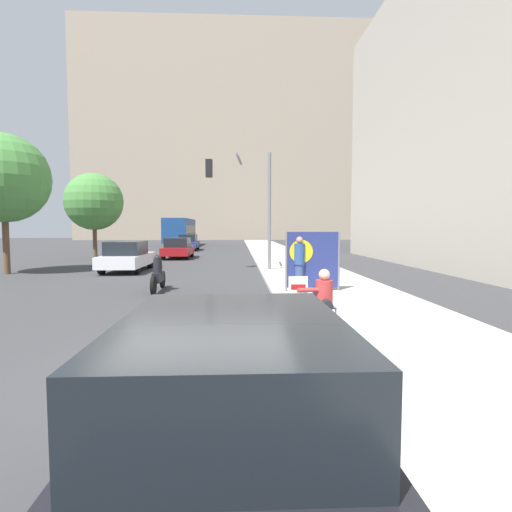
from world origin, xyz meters
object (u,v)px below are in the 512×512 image
object	(u,v)px
street_tree_near_curb	(3,178)
street_tree_midblock	(94,202)
car_on_road_distant	(188,242)
protest_banner	(312,260)
seated_protester	(324,298)
city_bus_on_road	(180,230)
traffic_light_pole	(246,191)
motorcycle_on_road	(158,275)
car_on_road_nearest	(127,256)
pedestrian_behind	(299,263)
car_on_road_midblock	(178,248)
parked_car_curbside	(232,410)

from	to	relation	value
street_tree_near_curb	street_tree_midblock	bearing A→B (deg)	86.25
car_on_road_distant	street_tree_midblock	world-z (taller)	street_tree_midblock
protest_banner	street_tree_near_curb	size ratio (longest dim) A/B	0.29
seated_protester	city_bus_on_road	xyz separation A→B (m)	(-8.43, 39.54, 1.07)
traffic_light_pole	motorcycle_on_road	world-z (taller)	traffic_light_pole
car_on_road_nearest	motorcycle_on_road	bearing A→B (deg)	-66.63
seated_protester	traffic_light_pole	world-z (taller)	traffic_light_pole
pedestrian_behind	traffic_light_pole	xyz separation A→B (m)	(-1.53, 6.68, 2.87)
car_on_road_midblock	city_bus_on_road	size ratio (longest dim) A/B	0.41
car_on_road_midblock	city_bus_on_road	world-z (taller)	city_bus_on_road
seated_protester	pedestrian_behind	distance (m)	4.80
protest_banner	parked_car_curbside	size ratio (longest dim) A/B	0.44
seated_protester	protest_banner	xyz separation A→B (m)	(0.67, 4.79, 0.36)
seated_protester	pedestrian_behind	bearing A→B (deg)	94.38
traffic_light_pole	street_tree_midblock	xyz separation A→B (m)	(-10.36, 9.13, 0.05)
traffic_light_pole	car_on_road_nearest	xyz separation A→B (m)	(-5.81, 0.54, -3.14)
motorcycle_on_road	street_tree_near_curb	world-z (taller)	street_tree_near_curb
city_bus_on_road	motorcycle_on_road	size ratio (longest dim) A/B	4.77
car_on_road_midblock	city_bus_on_road	bearing A→B (deg)	97.67
seated_protester	protest_banner	size ratio (longest dim) A/B	0.63
protest_banner	car_on_road_nearest	distance (m)	10.60
pedestrian_behind	traffic_light_pole	bearing A→B (deg)	103.77
car_on_road_nearest	street_tree_near_curb	distance (m)	6.39
protest_banner	street_tree_near_curb	xyz separation A→B (m)	(-12.92, 6.24, 3.24)
parked_car_curbside	car_on_road_nearest	xyz separation A→B (m)	(-5.35, 16.74, 0.00)
protest_banner	city_bus_on_road	size ratio (longest dim) A/B	0.18
pedestrian_behind	street_tree_near_curb	world-z (taller)	street_tree_near_curb
pedestrian_behind	car_on_road_midblock	world-z (taller)	pedestrian_behind
car_on_road_nearest	street_tree_midblock	distance (m)	10.23
protest_banner	traffic_light_pole	world-z (taller)	traffic_light_pole
car_on_road_nearest	street_tree_near_curb	bearing A→B (deg)	-169.21
protest_banner	parked_car_curbside	world-z (taller)	protest_banner
street_tree_midblock	parked_car_curbside	bearing A→B (deg)	-68.64
traffic_light_pole	parked_car_curbside	distance (m)	16.50
traffic_light_pole	car_on_road_midblock	bearing A→B (deg)	117.72
pedestrian_behind	street_tree_midblock	size ratio (longest dim) A/B	0.29
traffic_light_pole	car_on_road_midblock	xyz separation A→B (m)	(-4.55, 8.66, -3.16)
pedestrian_behind	car_on_road_midblock	distance (m)	16.50
car_on_road_distant	city_bus_on_road	bearing A→B (deg)	102.52
protest_banner	car_on_road_midblock	xyz separation A→B (m)	(-6.48, 15.34, -0.40)
car_on_road_distant	motorcycle_on_road	xyz separation A→B (m)	(1.97, -24.32, -0.22)
traffic_light_pole	seated_protester	bearing A→B (deg)	-83.69
seated_protester	car_on_road_midblock	distance (m)	20.95
car_on_road_midblock	street_tree_near_curb	xyz separation A→B (m)	(-6.44, -9.10, 3.64)
protest_banner	car_on_road_distant	xyz separation A→B (m)	(-6.98, 25.23, -0.36)
seated_protester	motorcycle_on_road	distance (m)	7.17
car_on_road_distant	street_tree_near_curb	world-z (taller)	street_tree_near_curb
pedestrian_behind	parked_car_curbside	xyz separation A→B (m)	(-1.99, -9.51, -0.27)
city_bus_on_road	street_tree_midblock	xyz separation A→B (m)	(-3.20, -18.94, 2.10)
protest_banner	car_on_road_nearest	bearing A→B (deg)	136.99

